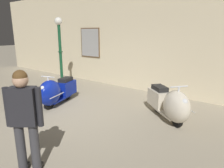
% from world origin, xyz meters
% --- Properties ---
extents(ground_plane, '(60.00, 60.00, 0.00)m').
position_xyz_m(ground_plane, '(0.00, 0.00, 0.00)').
color(ground_plane, gray).
extents(showroom_back_wall, '(18.00, 0.24, 3.86)m').
position_xyz_m(showroom_back_wall, '(-0.01, 3.48, 1.93)').
color(showroom_back_wall, beige).
rests_on(showroom_back_wall, ground).
extents(scooter_0, '(0.88, 1.64, 0.96)m').
position_xyz_m(scooter_0, '(-1.12, 0.33, 0.44)').
color(scooter_0, black).
rests_on(scooter_0, ground).
extents(scooter_1, '(1.55, 1.36, 0.99)m').
position_xyz_m(scooter_1, '(2.04, 1.35, 0.45)').
color(scooter_1, black).
rests_on(scooter_1, ground).
extents(lamppost, '(0.29, 0.29, 2.70)m').
position_xyz_m(lamppost, '(-2.68, 1.86, 1.50)').
color(lamppost, '#144728').
rests_on(lamppost, ground).
extents(visitor_0, '(0.46, 0.41, 1.65)m').
position_xyz_m(visitor_0, '(1.02, -1.83, 0.96)').
color(visitor_0, black).
rests_on(visitor_0, ground).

